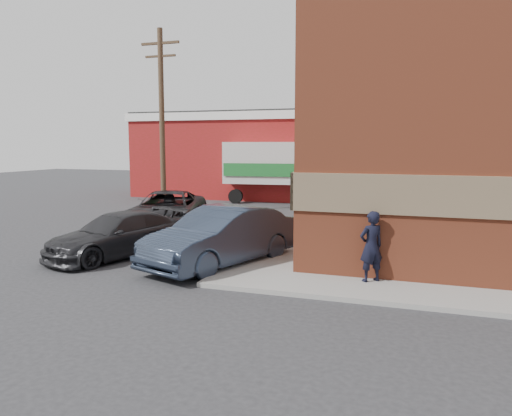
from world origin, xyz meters
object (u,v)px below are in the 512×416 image
Objects in this scene: utility_pole at (162,119)px; suv_a at (167,211)px; suv_b at (118,235)px; warehouse at (262,154)px; sedan at (221,237)px; box_truck at (285,168)px; man at (371,246)px.

utility_pole is 1.58× the size of suv_a.
suv_b is (1.00, -4.97, -0.10)m from suv_a.
warehouse is 2.87× the size of suv_a.
suv_b is (-3.56, 0.00, -0.16)m from sedan.
suv_a is at bearing -107.09° from box_truck.
warehouse is at bearing 115.15° from suv_b.
man is 0.37× the size of suv_b.
utility_pole is 1.19× the size of box_truck.
suv_a is 0.75× the size of box_truck.
warehouse is 11.27m from utility_pole.
sedan reaches higher than suv_a.
utility_pole reaches higher than suv_b.
suv_b is 15.67m from box_truck.
sedan is at bearing -75.07° from warehouse.
suv_a is 1.19× the size of suv_b.
box_truck is at bearing 106.42° from suv_b.
warehouse is at bearing 82.23° from utility_pole.
suv_a is (-8.93, 5.72, -0.22)m from man.
utility_pole is at bearing -79.20° from man.
utility_pole is 5.05× the size of man.
utility_pole is 9.93m from suv_b.
suv_a is 10.88m from box_truck.
utility_pole is (-1.50, -11.00, 1.93)m from warehouse.
utility_pole reaches higher than box_truck.
suv_a is at bearing -58.73° from utility_pole.
box_truck is at bearing -55.42° from warehouse.
man reaches higher than sedan.
man is 0.34× the size of sedan.
sedan reaches higher than suv_b.
suv_b is at bearing -99.98° from box_truck.
warehouse is 3.14× the size of sedan.
man is 17.74m from box_truck.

